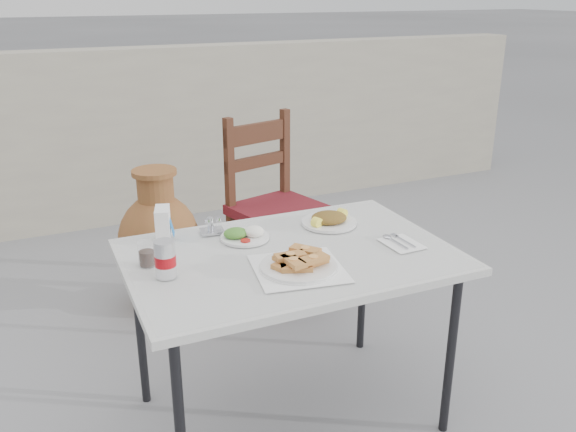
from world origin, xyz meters
name	(u,v)px	position (x,y,z in m)	size (l,w,h in m)	color
ground	(322,405)	(0.00, 0.00, 0.00)	(80.00, 80.00, 0.00)	slate
cafe_table	(290,265)	(-0.14, 0.00, 0.65)	(1.15, 0.79, 0.70)	black
pide_plate	(298,261)	(-0.18, -0.13, 0.72)	(0.34, 0.34, 0.06)	white
salad_rice_plate	(244,234)	(-0.25, 0.19, 0.71)	(0.18, 0.18, 0.05)	silver
salad_chopped_plate	(329,219)	(0.11, 0.19, 0.71)	(0.22, 0.22, 0.05)	silver
soda_can	(165,259)	(-0.59, -0.01, 0.76)	(0.07, 0.07, 0.12)	silver
cola_glass	(147,255)	(-0.63, 0.11, 0.73)	(0.06, 0.06, 0.08)	white
napkin_holder	(163,224)	(-0.52, 0.30, 0.76)	(0.08, 0.11, 0.12)	white
condiment_caddy	(212,227)	(-0.34, 0.29, 0.72)	(0.09, 0.08, 0.06)	silver
cutlery_napkin	(399,242)	(0.26, -0.09, 0.70)	(0.12, 0.17, 0.01)	white
chair	(275,206)	(0.22, 0.98, 0.50)	(0.53, 0.53, 0.97)	#391A0F
terracotta_urn	(160,245)	(-0.38, 1.09, 0.34)	(0.43, 0.43, 0.74)	brown
back_wall	(163,133)	(0.00, 2.50, 0.60)	(6.00, 0.25, 1.20)	gray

